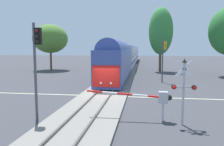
{
  "coord_description": "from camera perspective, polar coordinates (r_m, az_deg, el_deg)",
  "views": [
    {
      "loc": [
        3.6,
        -19.81,
        4.43
      ],
      "look_at": [
        0.58,
        1.46,
        2.0
      ],
      "focal_mm": 35.35,
      "sensor_mm": 36.0,
      "label": 1
    }
  ],
  "objects": [
    {
      "name": "commuter_train",
      "position": [
        52.55,
        4.18,
        4.58
      ],
      "size": [
        3.04,
        66.74,
        5.16
      ],
      "color": "#384C93",
      "rests_on": "railway_track"
    },
    {
      "name": "ground_plane",
      "position": [
        20.62,
        -2.17,
        -5.96
      ],
      "size": [
        220.0,
        220.0,
        0.0
      ],
      "primitive_type": "plane",
      "color": "#3D3D42"
    },
    {
      "name": "pine_left_background",
      "position": [
        46.5,
        -15.67,
        8.53
      ],
      "size": [
        6.95,
        6.95,
        9.17
      ],
      "color": "brown",
      "rests_on": "ground"
    },
    {
      "name": "road_centre_stripe",
      "position": [
        20.61,
        -2.17,
        -5.95
      ],
      "size": [
        44.0,
        0.2,
        0.01
      ],
      "color": "beige",
      "rests_on": "ground"
    },
    {
      "name": "crossing_gate_near",
      "position": [
        13.78,
        10.9,
        -6.28
      ],
      "size": [
        5.29,
        0.4,
        1.8
      ],
      "color": "#B7B7BC",
      "rests_on": "ground"
    },
    {
      "name": "crossing_signal_mast",
      "position": [
        13.14,
        18.07,
        -2.99
      ],
      "size": [
        1.36,
        0.44,
        3.84
      ],
      "color": "#B2B2B7",
      "rests_on": "ground"
    },
    {
      "name": "traffic_signal_far_side",
      "position": [
        29.06,
        13.26,
        4.9
      ],
      "size": [
        0.53,
        0.38,
        5.57
      ],
      "color": "#4C4C51",
      "rests_on": "ground"
    },
    {
      "name": "traffic_signal_median",
      "position": [
        13.97,
        -18.94,
        4.18
      ],
      "size": [
        0.53,
        0.38,
        5.93
      ],
      "color": "#4C4C51",
      "rests_on": "ground"
    },
    {
      "name": "elm_centre_background",
      "position": [
        43.08,
        12.52,
        10.53
      ],
      "size": [
        4.51,
        4.51,
        12.02
      ],
      "color": "brown",
      "rests_on": "ground"
    },
    {
      "name": "railway_track",
      "position": [
        20.6,
        -2.17,
        -5.7
      ],
      "size": [
        4.4,
        80.0,
        0.32
      ],
      "color": "gray",
      "rests_on": "ground"
    }
  ]
}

